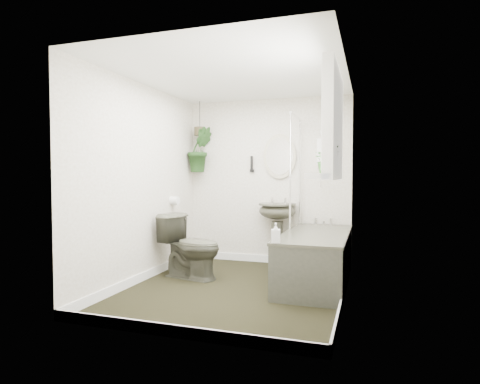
% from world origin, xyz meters
% --- Properties ---
extents(floor, '(2.30, 2.80, 0.02)m').
position_xyz_m(floor, '(0.00, 0.00, -0.01)').
color(floor, '#2B2916').
rests_on(floor, ground).
extents(ceiling, '(2.30, 2.80, 0.02)m').
position_xyz_m(ceiling, '(0.00, 0.00, 2.31)').
color(ceiling, white).
rests_on(ceiling, ground).
extents(wall_back, '(2.30, 0.02, 2.30)m').
position_xyz_m(wall_back, '(0.00, 1.41, 1.15)').
color(wall_back, white).
rests_on(wall_back, ground).
extents(wall_front, '(2.30, 0.02, 2.30)m').
position_xyz_m(wall_front, '(0.00, -1.41, 1.15)').
color(wall_front, white).
rests_on(wall_front, ground).
extents(wall_left, '(0.02, 2.80, 2.30)m').
position_xyz_m(wall_left, '(-1.16, 0.00, 1.15)').
color(wall_left, white).
rests_on(wall_left, ground).
extents(wall_right, '(0.02, 2.80, 2.30)m').
position_xyz_m(wall_right, '(1.16, 0.00, 1.15)').
color(wall_right, white).
rests_on(wall_right, ground).
extents(skirting, '(2.30, 2.80, 0.10)m').
position_xyz_m(skirting, '(0.00, 0.00, 0.05)').
color(skirting, white).
rests_on(skirting, floor).
extents(bathtub, '(0.72, 1.72, 0.58)m').
position_xyz_m(bathtub, '(0.80, 0.50, 0.29)').
color(bathtub, '#3E3E31').
rests_on(bathtub, floor).
extents(bath_screen, '(0.04, 0.72, 1.40)m').
position_xyz_m(bath_screen, '(0.47, 0.99, 1.28)').
color(bath_screen, silver).
rests_on(bath_screen, bathtub).
extents(shower_box, '(0.20, 0.10, 0.35)m').
position_xyz_m(shower_box, '(0.80, 1.34, 1.55)').
color(shower_box, white).
rests_on(shower_box, wall_back).
extents(oval_mirror, '(0.46, 0.03, 0.62)m').
position_xyz_m(oval_mirror, '(0.18, 1.37, 1.50)').
color(oval_mirror, '#BDB494').
rests_on(oval_mirror, wall_back).
extents(wall_sconce, '(0.04, 0.04, 0.22)m').
position_xyz_m(wall_sconce, '(-0.22, 1.36, 1.40)').
color(wall_sconce, black).
rests_on(wall_sconce, wall_back).
extents(toilet_roll_holder, '(0.11, 0.11, 0.11)m').
position_xyz_m(toilet_roll_holder, '(-1.10, 0.70, 0.90)').
color(toilet_roll_holder, white).
rests_on(toilet_roll_holder, wall_left).
extents(window_recess, '(0.08, 1.00, 0.90)m').
position_xyz_m(window_recess, '(1.09, -0.70, 1.65)').
color(window_recess, white).
rests_on(window_recess, wall_right).
extents(window_sill, '(0.18, 1.00, 0.04)m').
position_xyz_m(window_sill, '(1.02, -0.70, 1.23)').
color(window_sill, white).
rests_on(window_sill, wall_right).
extents(window_blinds, '(0.01, 0.86, 0.76)m').
position_xyz_m(window_blinds, '(1.04, -0.70, 1.65)').
color(window_blinds, white).
rests_on(window_blinds, wall_right).
extents(toilet, '(0.82, 0.57, 0.77)m').
position_xyz_m(toilet, '(-0.66, 0.28, 0.38)').
color(toilet, '#3E3E31').
rests_on(toilet, floor).
extents(pedestal_sink, '(0.54, 0.48, 0.86)m').
position_xyz_m(pedestal_sink, '(0.18, 1.24, 0.43)').
color(pedestal_sink, '#3E3E31').
rests_on(pedestal_sink, floor).
extents(sill_plant, '(0.24, 0.23, 0.22)m').
position_xyz_m(sill_plant, '(1.05, -0.83, 1.36)').
color(sill_plant, black).
rests_on(sill_plant, window_sill).
extents(hanging_plant, '(0.46, 0.44, 0.65)m').
position_xyz_m(hanging_plant, '(-0.97, 1.25, 1.61)').
color(hanging_plant, black).
rests_on(hanging_plant, ceiling).
extents(soap_bottle, '(0.10, 0.11, 0.19)m').
position_xyz_m(soap_bottle, '(0.51, -0.29, 0.68)').
color(soap_bottle, '#36282B').
rests_on(soap_bottle, bathtub).
extents(hanging_pot, '(0.16, 0.16, 0.12)m').
position_xyz_m(hanging_pot, '(-0.97, 1.25, 1.87)').
color(hanging_pot, '#413823').
rests_on(hanging_pot, ceiling).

